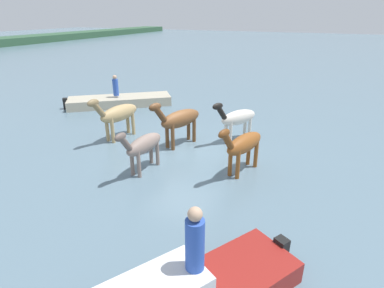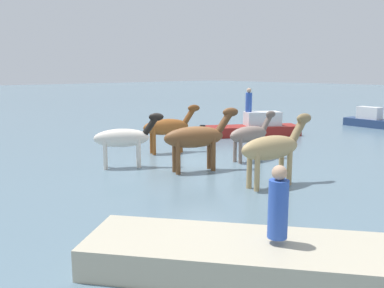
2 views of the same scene
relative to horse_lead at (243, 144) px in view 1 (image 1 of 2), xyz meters
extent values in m
plane|color=slate|center=(0.86, 2.70, -1.04)|extent=(166.26, 166.26, 0.00)
ellipsoid|color=brown|center=(0.08, -0.03, 0.01)|extent=(1.98, 1.10, 0.64)
cylinder|color=brown|center=(-0.51, 0.00, -0.52)|extent=(0.14, 0.14, 1.05)
cylinder|color=brown|center=(-0.41, 0.29, -0.52)|extent=(0.14, 0.14, 1.05)
cylinder|color=brown|center=(0.58, -0.34, -0.52)|extent=(0.14, 0.14, 1.05)
cylinder|color=brown|center=(0.67, -0.05, -0.52)|extent=(0.14, 0.14, 1.05)
cylinder|color=brown|center=(-0.88, 0.27, 0.42)|extent=(0.62, 0.38, 0.70)
ellipsoid|color=brown|center=(-1.07, 0.33, 0.71)|extent=(0.56, 0.36, 0.28)
ellipsoid|color=brown|center=(1.33, 2.99, 0.10)|extent=(2.14, 1.26, 0.69)
cylinder|color=brown|center=(0.69, 3.04, -0.47)|extent=(0.15, 0.15, 1.14)
cylinder|color=brown|center=(0.81, 3.35, -0.47)|extent=(0.15, 0.15, 1.14)
cylinder|color=brown|center=(1.86, 2.63, -0.47)|extent=(0.15, 0.15, 1.14)
cylinder|color=brown|center=(1.97, 2.94, -0.47)|extent=(0.15, 0.15, 1.14)
cylinder|color=#50311A|center=(0.30, 3.36, 0.55)|extent=(0.67, 0.44, 0.76)
ellipsoid|color=#50311A|center=(0.10, 3.43, 0.86)|extent=(0.61, 0.41, 0.30)
ellipsoid|color=gray|center=(-1.23, 3.12, -0.06)|extent=(1.81, 0.68, 0.60)
cylinder|color=gray|center=(-1.77, 3.02, -0.55)|extent=(0.13, 0.13, 0.98)
cylinder|color=gray|center=(-1.75, 3.31, -0.55)|extent=(0.13, 0.13, 0.98)
cylinder|color=gray|center=(-0.72, 2.93, -0.55)|extent=(0.13, 0.13, 0.98)
cylinder|color=gray|center=(-0.69, 3.21, -0.55)|extent=(0.13, 0.13, 0.98)
cylinder|color=#63544C|center=(-2.17, 3.20, 0.32)|extent=(0.56, 0.25, 0.65)
ellipsoid|color=#63544C|center=(-2.35, 3.22, 0.59)|extent=(0.50, 0.25, 0.26)
ellipsoid|color=tan|center=(0.94, 5.75, 0.08)|extent=(2.10, 0.93, 0.68)
cylinder|color=tan|center=(0.31, 5.69, -0.48)|extent=(0.15, 0.15, 1.12)
cylinder|color=tan|center=(0.37, 6.02, -0.48)|extent=(0.15, 0.15, 1.12)
cylinder|color=tan|center=(1.51, 5.48, -0.48)|extent=(0.15, 0.15, 1.12)
cylinder|color=tan|center=(1.57, 5.81, -0.48)|extent=(0.15, 0.15, 1.12)
cylinder|color=olive|center=(-0.12, 5.93, 0.53)|extent=(0.65, 0.34, 0.75)
ellipsoid|color=olive|center=(-0.34, 5.97, 0.83)|extent=(0.59, 0.33, 0.30)
ellipsoid|color=silver|center=(2.80, 0.98, -0.02)|extent=(1.87, 1.41, 0.62)
cylinder|color=silver|center=(2.24, 1.13, -0.53)|extent=(0.14, 0.14, 1.02)
cylinder|color=silver|center=(2.40, 1.39, -0.53)|extent=(0.14, 0.14, 1.02)
cylinder|color=silver|center=(3.20, 0.57, -0.53)|extent=(0.14, 0.14, 1.02)
cylinder|color=silver|center=(3.35, 0.83, -0.53)|extent=(0.14, 0.14, 1.02)
cylinder|color=black|center=(1.95, 1.48, 0.39)|extent=(0.60, 0.47, 0.68)
ellipsoid|color=black|center=(1.78, 1.58, 0.67)|extent=(0.54, 0.44, 0.27)
cube|color=black|center=(-3.73, -1.96, -0.79)|extent=(0.35, 0.36, 0.69)
cube|color=#B7AD93|center=(5.16, 8.91, -0.85)|extent=(4.92, 5.68, 0.68)
cube|color=black|center=(3.29, 11.32, -0.78)|extent=(0.37, 0.36, 0.73)
cylinder|color=#2D51B2|center=(-5.81, -0.80, 0.63)|extent=(0.32, 0.32, 0.95)
sphere|color=tan|center=(-5.81, -0.80, 1.23)|extent=(0.24, 0.24, 0.24)
cylinder|color=#2D51B2|center=(5.01, 9.03, 0.06)|extent=(0.32, 0.32, 0.95)
sphere|color=tan|center=(5.01, 9.03, 0.66)|extent=(0.24, 0.24, 0.24)
camera|label=1|loc=(-9.46, -2.40, 4.10)|focal=29.11mm
camera|label=2|loc=(10.26, 12.81, 2.24)|focal=38.95mm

